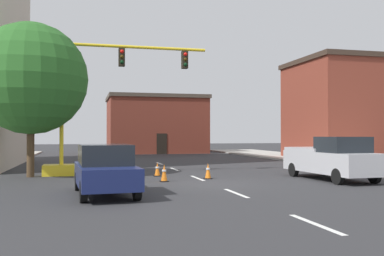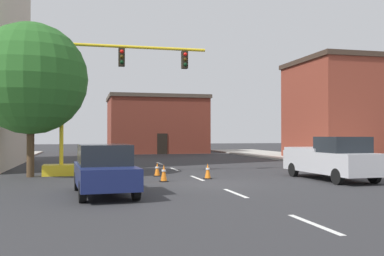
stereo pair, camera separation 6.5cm
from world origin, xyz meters
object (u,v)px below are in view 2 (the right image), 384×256
object	(u,v)px
tree_left_near	(31,79)
traffic_cone_roadside_d	(164,173)
traffic_signal_gantry	(83,132)
traffic_cone_roadside_a	(208,171)
pickup_truck_silver	(332,159)
sedan_navy_near_left	(104,169)
traffic_cone_roadside_c	(157,169)
traffic_cone_roadside_b	(131,174)

from	to	relation	value
tree_left_near	traffic_cone_roadside_d	world-z (taller)	tree_left_near
traffic_signal_gantry	traffic_cone_roadside_a	world-z (taller)	traffic_signal_gantry
traffic_cone_roadside_a	tree_left_near	bearing A→B (deg)	160.68
tree_left_near	pickup_truck_silver	world-z (taller)	tree_left_near
traffic_signal_gantry	sedan_navy_near_left	xyz separation A→B (m)	(0.79, -7.87, -1.32)
tree_left_near	traffic_cone_roadside_c	bearing A→B (deg)	-9.30
traffic_signal_gantry	sedan_navy_near_left	bearing A→B (deg)	-84.28
sedan_navy_near_left	traffic_cone_roadside_b	size ratio (longest dim) A/B	6.53
pickup_truck_silver	traffic_cone_roadside_a	xyz separation A→B (m)	(-5.42, 1.80, -0.61)
sedan_navy_near_left	tree_left_near	bearing A→B (deg)	114.17
traffic_cone_roadside_b	traffic_cone_roadside_c	distance (m)	2.84
traffic_cone_roadside_a	traffic_cone_roadside_c	world-z (taller)	traffic_cone_roadside_a
tree_left_near	sedan_navy_near_left	xyz separation A→B (m)	(3.27, -7.29, -3.94)
traffic_cone_roadside_b	traffic_cone_roadside_d	distance (m)	1.43
sedan_navy_near_left	traffic_cone_roadside_c	distance (m)	6.92
traffic_cone_roadside_a	traffic_cone_roadside_d	bearing A→B (deg)	-162.10
traffic_cone_roadside_a	sedan_navy_near_left	bearing A→B (deg)	-138.33
traffic_signal_gantry	pickup_truck_silver	size ratio (longest dim) A/B	1.55
traffic_cone_roadside_a	traffic_cone_roadside_b	bearing A→B (deg)	-172.15
tree_left_near	traffic_cone_roadside_d	bearing A→B (deg)	-30.97
sedan_navy_near_left	traffic_cone_roadside_d	xyz separation A→B (m)	(2.73, 3.69, -0.51)
traffic_cone_roadside_c	traffic_cone_roadside_d	bearing A→B (deg)	-92.65
pickup_truck_silver	sedan_navy_near_left	size ratio (longest dim) A/B	1.19
traffic_cone_roadside_a	traffic_cone_roadside_d	world-z (taller)	traffic_cone_roadside_d
traffic_cone_roadside_c	traffic_cone_roadside_d	distance (m)	2.60
traffic_cone_roadside_a	traffic_cone_roadside_b	size ratio (longest dim) A/B	1.05
traffic_signal_gantry	pickup_truck_silver	world-z (taller)	traffic_signal_gantry
tree_left_near	traffic_cone_roadside_c	distance (m)	7.66
traffic_cone_roadside_b	traffic_cone_roadside_d	world-z (taller)	traffic_cone_roadside_d
pickup_truck_silver	traffic_cone_roadside_c	size ratio (longest dim) A/B	8.01
traffic_cone_roadside_d	traffic_cone_roadside_c	bearing A→B (deg)	87.35
pickup_truck_silver	traffic_cone_roadside_c	distance (m)	8.39
traffic_cone_roadside_c	tree_left_near	bearing A→B (deg)	170.70
traffic_signal_gantry	traffic_cone_roadside_c	xyz separation A→B (m)	(3.64, -1.59, -1.87)
tree_left_near	traffic_cone_roadside_b	bearing A→B (deg)	-36.45
pickup_truck_silver	traffic_signal_gantry	bearing A→B (deg)	154.75
traffic_cone_roadside_a	traffic_cone_roadside_b	distance (m)	3.67
traffic_signal_gantry	traffic_cone_roadside_c	world-z (taller)	traffic_signal_gantry
pickup_truck_silver	traffic_cone_roadside_d	world-z (taller)	pickup_truck_silver
traffic_signal_gantry	tree_left_near	bearing A→B (deg)	-166.76
traffic_cone_roadside_a	traffic_cone_roadside_c	bearing A→B (deg)	138.19
tree_left_near	pickup_truck_silver	size ratio (longest dim) A/B	1.38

